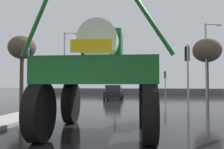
# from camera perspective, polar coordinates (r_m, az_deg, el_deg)

# --- Properties ---
(ground_plane) EXTENTS (120.00, 120.00, 0.00)m
(ground_plane) POSITION_cam_1_polar(r_m,az_deg,el_deg) (22.05, 2.56, -6.54)
(ground_plane) COLOR black
(oversize_sprayer) EXTENTS (4.41, 5.34, 4.52)m
(oversize_sprayer) POSITION_cam_1_polar(r_m,az_deg,el_deg) (8.54, -2.47, -0.10)
(oversize_sprayer) COLOR black
(oversize_sprayer) RESTS_ON ground
(sedan_ahead) EXTENTS (1.96, 4.14, 1.52)m
(sedan_ahead) POSITION_cam_1_polar(r_m,az_deg,el_deg) (25.59, 0.45, -4.32)
(sedan_ahead) COLOR black
(sedan_ahead) RESTS_ON ground
(traffic_signal_near_left) EXTENTS (0.24, 0.54, 3.99)m
(traffic_signal_near_left) POSITION_cam_1_polar(r_m,az_deg,el_deg) (16.21, -19.08, 2.24)
(traffic_signal_near_left) COLOR #A8AAAF
(traffic_signal_near_left) RESTS_ON ground
(traffic_signal_near_right) EXTENTS (0.24, 0.54, 3.98)m
(traffic_signal_near_right) POSITION_cam_1_polar(r_m,az_deg,el_deg) (14.71, 17.58, 2.64)
(traffic_signal_near_right) COLOR #A8AAAF
(traffic_signal_near_right) RESTS_ON ground
(traffic_signal_far_left) EXTENTS (0.24, 0.55, 4.02)m
(traffic_signal_far_left) POSITION_cam_1_polar(r_m,az_deg,el_deg) (29.54, 0.69, 0.29)
(traffic_signal_far_left) COLOR #A8AAAF
(traffic_signal_far_left) RESTS_ON ground
(traffic_signal_far_right) EXTENTS (0.24, 0.55, 3.24)m
(traffic_signal_far_right) POSITION_cam_1_polar(r_m,az_deg,el_deg) (29.43, 12.59, -0.78)
(traffic_signal_far_right) COLOR #A8AAAF
(traffic_signal_far_right) RESTS_ON ground
(streetlight_far_left) EXTENTS (1.89, 0.24, 8.43)m
(streetlight_far_left) POSITION_cam_1_polar(r_m,az_deg,el_deg) (31.86, -11.09, 3.29)
(streetlight_far_left) COLOR #A8AAAF
(streetlight_far_left) RESTS_ON ground
(streetlight_far_right) EXTENTS (1.76, 0.24, 8.31)m
(streetlight_far_right) POSITION_cam_1_polar(r_m,az_deg,el_deg) (28.19, 21.82, 3.93)
(streetlight_far_right) COLOR #A8AAAF
(streetlight_far_right) RESTS_ON ground
(bare_tree_left) EXTENTS (2.76, 2.76, 6.50)m
(bare_tree_left) POSITION_cam_1_polar(r_m,az_deg,el_deg) (25.92, -20.72, 5.83)
(bare_tree_left) COLOR #473828
(bare_tree_left) RESTS_ON ground
(bare_tree_right) EXTENTS (3.17, 3.17, 6.77)m
(bare_tree_right) POSITION_cam_1_polar(r_m,az_deg,el_deg) (29.09, 21.78, 5.30)
(bare_tree_right) COLOR #473828
(bare_tree_right) RESTS_ON ground
(roadside_barrier) EXTENTS (26.54, 0.24, 0.90)m
(roadside_barrier) POSITION_cam_1_polar(r_m,az_deg,el_deg) (35.96, 4.54, -4.08)
(roadside_barrier) COLOR #59595B
(roadside_barrier) RESTS_ON ground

